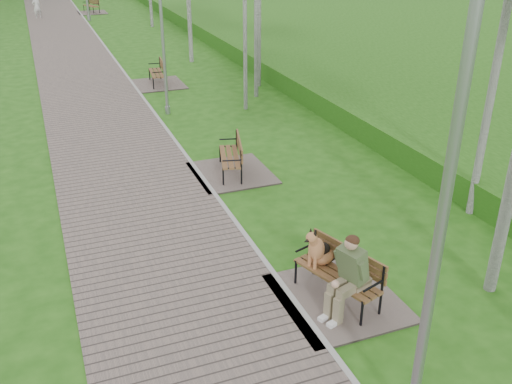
% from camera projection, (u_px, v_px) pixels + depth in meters
% --- Properties ---
extents(ground, '(120.00, 120.00, 0.00)m').
position_uv_depth(ground, '(282.00, 286.00, 10.14)').
color(ground, '#1F5211').
rests_on(ground, ground).
extents(walkway, '(3.50, 67.00, 0.04)m').
position_uv_depth(walkway, '(71.00, 53.00, 27.62)').
color(walkway, '#645751').
rests_on(walkway, ground).
extents(kerb, '(0.10, 67.00, 0.05)m').
position_uv_depth(kerb, '(108.00, 51.00, 28.19)').
color(kerb, '#999993').
rests_on(kerb, ground).
extents(embankment, '(14.00, 70.00, 1.60)m').
position_uv_depth(embankment, '(337.00, 40.00, 30.87)').
color(embankment, '#3F8322').
rests_on(embankment, ground).
extents(bench_main, '(1.96, 2.17, 1.71)m').
position_uv_depth(bench_main, '(336.00, 278.00, 9.50)').
color(bench_main, '#645751').
rests_on(bench_main, ground).
extents(bench_second, '(1.90, 2.11, 1.17)m').
position_uv_depth(bench_second, '(230.00, 166.00, 14.51)').
color(bench_second, '#645751').
rests_on(bench_second, ground).
extents(bench_third, '(1.90, 2.11, 1.17)m').
position_uv_depth(bench_third, '(157.00, 79.00, 22.37)').
color(bench_third, '#645751').
rests_on(bench_third, ground).
extents(bench_far, '(1.89, 2.10, 1.16)m').
position_uv_depth(bench_far, '(92.00, 10.00, 39.61)').
color(bench_far, '#645751').
rests_on(bench_far, ground).
extents(lamp_post_near, '(0.22, 0.22, 5.62)m').
position_uv_depth(lamp_post_near, '(437.00, 251.00, 6.22)').
color(lamp_post_near, gray).
rests_on(lamp_post_near, ground).
extents(lamp_post_second, '(0.17, 0.17, 4.43)m').
position_uv_depth(lamp_post_second, '(164.00, 52.00, 18.22)').
color(lamp_post_second, gray).
rests_on(lamp_post_second, ground).
extents(pedestrian_near, '(0.64, 0.54, 1.48)m').
position_uv_depth(pedestrian_near, '(37.00, 7.00, 37.24)').
color(pedestrian_near, silver).
rests_on(pedestrian_near, ground).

